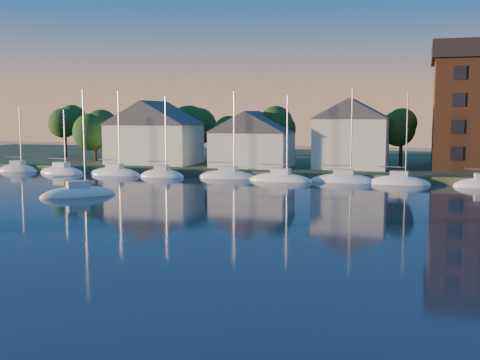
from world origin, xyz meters
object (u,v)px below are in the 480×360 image
at_px(clubhouse_east, 351,133).
at_px(drifting_sailboat_left, 78,195).
at_px(clubhouse_west, 154,131).
at_px(clubhouse_centre, 252,138).

distance_m(clubhouse_east, drifting_sailboat_left, 39.89).
bearing_deg(clubhouse_east, clubhouse_west, -178.09).
distance_m(clubhouse_west, clubhouse_east, 30.02).
bearing_deg(drifting_sailboat_left, clubhouse_east, 6.85).
height_order(clubhouse_centre, clubhouse_east, clubhouse_east).
bearing_deg(clubhouse_west, clubhouse_east, 1.91).
relative_size(clubhouse_west, clubhouse_east, 1.30).
bearing_deg(clubhouse_centre, clubhouse_east, 8.13).
distance_m(clubhouse_centre, clubhouse_east, 14.17).
bearing_deg(drifting_sailboat_left, clubhouse_west, 55.84).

